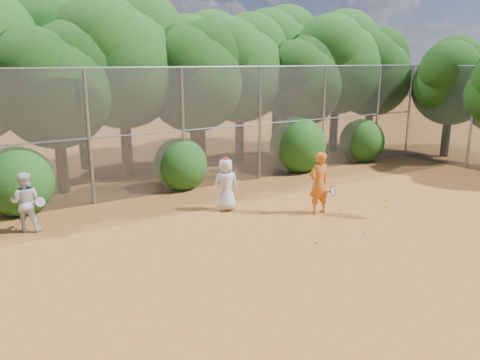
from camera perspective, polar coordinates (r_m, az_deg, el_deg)
ground at (r=11.51m, az=10.94°, el=-7.30°), size 80.00×80.00×0.00m
fence_back at (r=15.72m, az=-4.02°, el=6.48°), size 20.05×0.09×4.03m
fence_side at (r=20.56m, az=26.44°, el=6.88°), size 0.09×6.09×4.03m
tree_2 at (r=15.90m, az=-21.59°, el=11.17°), size 3.99×3.47×5.47m
tree_3 at (r=17.49m, az=-14.14°, el=14.59°), size 4.89×4.26×6.70m
tree_4 at (r=17.88m, az=-5.60°, el=12.89°), size 4.19×3.64×5.73m
tree_5 at (r=19.79m, az=0.02°, el=13.93°), size 4.51×3.92×6.17m
tree_6 at (r=20.44m, az=7.63°, el=12.19°), size 3.86×3.36×5.29m
tree_7 at (r=22.54m, az=11.81°, el=14.28°), size 4.77×4.14×6.53m
tree_8 at (r=23.74m, az=15.86°, el=12.91°), size 4.25×3.70×5.82m
tree_10 at (r=19.35m, az=-19.18°, el=14.87°), size 5.15×4.48×7.06m
tree_11 at (r=20.70m, az=-4.82°, el=14.22°), size 4.64×4.03×6.35m
tree_12 at (r=23.59m, az=4.60°, el=15.08°), size 5.02×4.37×6.88m
tree_13 at (r=22.78m, az=24.46°, el=11.27°), size 3.86×3.36×5.29m
bush_0 at (r=14.51m, az=-25.53°, el=0.20°), size 2.00×2.00×2.00m
bush_1 at (r=15.81m, az=-7.28°, el=2.20°), size 1.80×1.80×1.80m
bush_2 at (r=18.36m, az=7.06°, el=4.54°), size 2.20×2.20×2.20m
bush_3 at (r=20.74m, az=14.65°, el=4.88°), size 1.90×1.90×1.90m
player_yellow at (r=13.21m, az=9.59°, el=-0.39°), size 0.84×0.54×1.76m
player_teen at (r=13.36m, az=-1.73°, el=-0.50°), size 0.83×0.63×1.55m
player_white at (r=12.88m, az=-24.68°, el=-2.45°), size 0.92×0.83×1.52m
ball_0 at (r=14.41m, az=17.34°, el=-3.11°), size 0.07×0.07×0.07m
ball_1 at (r=13.86m, az=12.18°, el=-3.45°), size 0.07×0.07×0.07m
ball_2 at (r=12.12m, az=14.96°, el=-6.24°), size 0.07×0.07×0.07m
ball_3 at (r=11.30m, az=9.27°, el=-7.45°), size 0.07×0.07×0.07m
ball_4 at (r=16.33m, az=16.14°, el=-0.99°), size 0.07×0.07×0.07m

